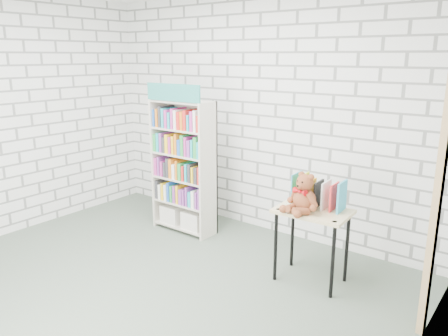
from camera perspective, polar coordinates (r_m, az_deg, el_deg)
The scene contains 7 objects.
ground at distance 4.23m, azimuth -11.38°, elevation -15.43°, with size 4.50×4.50×0.00m, color #4A5749.
room_shell at distance 3.69m, azimuth -12.76°, elevation 9.41°, with size 4.52×4.02×2.81m.
bookshelf at distance 5.23m, azimuth -5.28°, elevation 0.32°, with size 0.80×0.31×1.78m.
display_table at distance 4.14m, azimuth 11.49°, elevation -6.67°, with size 0.68×0.49×0.71m.
table_books at distance 4.16m, azimuth 12.25°, elevation -3.15°, with size 0.47×0.23×0.28m.
teddy_bear at distance 3.99m, azimuth 10.26°, elevation -3.68°, with size 0.33×0.32×0.36m.
door_trim at distance 3.52m, azimuth 26.04°, elevation -4.19°, with size 0.05×0.12×2.10m, color tan.
Camera 1 is at (2.82, -2.36, 2.09)m, focal length 35.00 mm.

